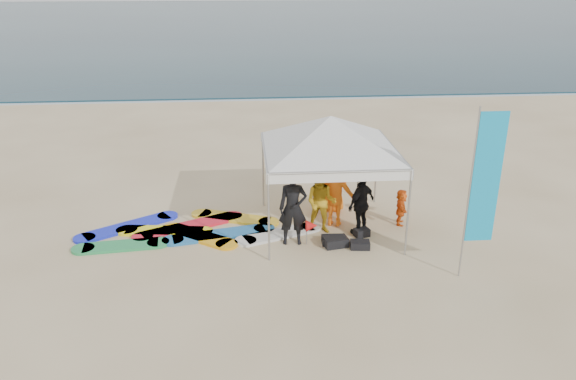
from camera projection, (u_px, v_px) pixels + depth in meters
The scene contains 14 objects.
ground at pixel (297, 290), 11.63m from camera, with size 120.00×120.00×0.00m, color beige.
ocean at pixel (249, 21), 67.12m from camera, with size 160.00×84.00×0.08m, color #0C2633.
shoreline_foam at pixel (263, 98), 28.47m from camera, with size 160.00×1.20×0.01m, color silver.
person_black_a at pixel (293, 208), 13.28m from camera, with size 0.67×0.44×1.85m, color black.
person_yellow at pixel (321, 202), 13.89m from camera, with size 0.78×0.61×1.61m, color gold.
person_orange_a at pixel (335, 191), 14.27m from camera, with size 1.18×0.68×1.83m, color orange.
person_black_b at pixel (361, 204), 13.83m from camera, with size 0.94×0.39×1.60m, color black.
person_orange_b at pixel (331, 178), 15.07m from camera, with size 0.92×0.60×1.89m, color orange.
person_seated at pixel (401, 207), 14.45m from camera, with size 0.89×0.28×0.96m, color #E55714.
canopy_tent at pixel (331, 116), 13.31m from camera, with size 4.46×4.46×3.37m.
feather_flag at pixel (484, 181), 11.37m from camera, with size 0.63×0.04×3.75m.
marker_pennant at pixel (312, 226), 13.36m from camera, with size 0.28×0.28×0.64m.
gear_pile at pixel (344, 241), 13.52m from camera, with size 1.26×0.98×0.22m.
surfboard_spread at pixel (191, 231), 14.14m from camera, with size 5.86×2.34×0.07m.
Camera 1 is at (-1.00, -9.98, 6.26)m, focal length 35.00 mm.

